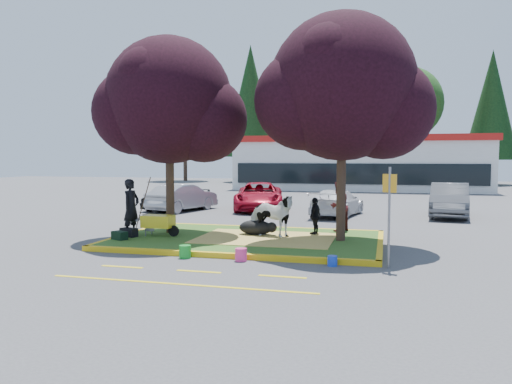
% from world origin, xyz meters
% --- Properties ---
extents(ground, '(90.00, 90.00, 0.00)m').
position_xyz_m(ground, '(0.00, 0.00, 0.00)').
color(ground, '#424244').
rests_on(ground, ground).
extents(median_island, '(8.00, 5.00, 0.15)m').
position_xyz_m(median_island, '(0.00, 0.00, 0.07)').
color(median_island, '#2D541A').
rests_on(median_island, ground).
extents(curb_near, '(8.30, 0.16, 0.15)m').
position_xyz_m(curb_near, '(0.00, -2.58, 0.07)').
color(curb_near, gold).
rests_on(curb_near, ground).
extents(curb_far, '(8.30, 0.16, 0.15)m').
position_xyz_m(curb_far, '(0.00, 2.58, 0.07)').
color(curb_far, gold).
rests_on(curb_far, ground).
extents(curb_left, '(0.16, 5.30, 0.15)m').
position_xyz_m(curb_left, '(-4.08, 0.00, 0.07)').
color(curb_left, gold).
rests_on(curb_left, ground).
extents(curb_right, '(0.16, 5.30, 0.15)m').
position_xyz_m(curb_right, '(4.08, 0.00, 0.07)').
color(curb_right, gold).
rests_on(curb_right, ground).
extents(straw_bedding, '(4.20, 3.00, 0.01)m').
position_xyz_m(straw_bedding, '(0.60, 0.00, 0.15)').
color(straw_bedding, '#D3BF56').
rests_on(straw_bedding, median_island).
extents(tree_purple_left, '(5.06, 4.20, 6.51)m').
position_xyz_m(tree_purple_left, '(-2.78, 0.38, 4.36)').
color(tree_purple_left, black).
rests_on(tree_purple_left, median_island).
extents(tree_purple_right, '(5.30, 4.40, 6.82)m').
position_xyz_m(tree_purple_right, '(2.92, 0.18, 4.56)').
color(tree_purple_right, black).
rests_on(tree_purple_right, median_island).
extents(fire_lane_stripe_a, '(1.10, 0.12, 0.01)m').
position_xyz_m(fire_lane_stripe_a, '(-2.00, -4.20, 0.00)').
color(fire_lane_stripe_a, yellow).
rests_on(fire_lane_stripe_a, ground).
extents(fire_lane_stripe_b, '(1.10, 0.12, 0.01)m').
position_xyz_m(fire_lane_stripe_b, '(0.00, -4.20, 0.00)').
color(fire_lane_stripe_b, yellow).
rests_on(fire_lane_stripe_b, ground).
extents(fire_lane_stripe_c, '(1.10, 0.12, 0.01)m').
position_xyz_m(fire_lane_stripe_c, '(2.00, -4.20, 0.00)').
color(fire_lane_stripe_c, yellow).
rests_on(fire_lane_stripe_c, ground).
extents(fire_lane_long, '(6.00, 0.10, 0.01)m').
position_xyz_m(fire_lane_long, '(0.00, -5.40, 0.00)').
color(fire_lane_long, yellow).
rests_on(fire_lane_long, ground).
extents(retail_building, '(20.40, 8.40, 4.40)m').
position_xyz_m(retail_building, '(2.00, 27.98, 2.25)').
color(retail_building, silver).
rests_on(retail_building, ground).
extents(treeline, '(46.58, 7.80, 14.63)m').
position_xyz_m(treeline, '(1.23, 37.61, 7.73)').
color(treeline, black).
rests_on(treeline, ground).
extents(cow, '(1.74, 1.06, 1.37)m').
position_xyz_m(cow, '(0.71, 0.26, 0.83)').
color(cow, white).
rests_on(cow, median_island).
extents(calf, '(1.22, 0.83, 0.48)m').
position_xyz_m(calf, '(0.14, 0.57, 0.39)').
color(calf, black).
rests_on(calf, median_island).
extents(handler, '(0.55, 0.74, 1.83)m').
position_xyz_m(handler, '(-3.70, -0.61, 1.07)').
color(handler, black).
rests_on(handler, median_island).
extents(visitor_a, '(0.96, 1.04, 1.73)m').
position_xyz_m(visitor_a, '(2.66, 2.09, 1.01)').
color(visitor_a, '#411214').
rests_on(visitor_a, median_island).
extents(visitor_b, '(0.49, 0.77, 1.22)m').
position_xyz_m(visitor_b, '(1.99, 1.15, 0.76)').
color(visitor_b, black).
rests_on(visitor_b, median_island).
extents(wheelbarrow, '(1.76, 0.61, 0.66)m').
position_xyz_m(wheelbarrow, '(-2.87, -0.38, 0.61)').
color(wheelbarrow, black).
rests_on(wheelbarrow, median_island).
extents(gear_bag_dark, '(0.60, 0.43, 0.28)m').
position_xyz_m(gear_bag_dark, '(-3.70, -0.79, 0.29)').
color(gear_bag_dark, black).
rests_on(gear_bag_dark, median_island).
extents(gear_bag_green, '(0.55, 0.45, 0.25)m').
position_xyz_m(gear_bag_green, '(-3.70, -1.37, 0.28)').
color(gear_bag_green, black).
rests_on(gear_bag_green, median_island).
extents(sign_post, '(0.33, 0.15, 2.45)m').
position_xyz_m(sign_post, '(4.30, -2.70, 1.51)').
color(sign_post, slate).
rests_on(sign_post, ground).
extents(bucket_green, '(0.36, 0.36, 0.34)m').
position_xyz_m(bucket_green, '(-0.93, -2.80, 0.17)').
color(bucket_green, green).
rests_on(bucket_green, ground).
extents(bucket_pink, '(0.35, 0.35, 0.33)m').
position_xyz_m(bucket_pink, '(0.62, -2.80, 0.17)').
color(bucket_pink, '#F83785').
rests_on(bucket_pink, ground).
extents(bucket_blue, '(0.29, 0.29, 0.26)m').
position_xyz_m(bucket_blue, '(2.97, -2.80, 0.13)').
color(bucket_blue, blue).
rests_on(bucket_blue, ground).
extents(car_black, '(2.95, 4.30, 1.36)m').
position_xyz_m(car_black, '(-6.11, 8.48, 0.68)').
color(car_black, black).
rests_on(car_black, ground).
extents(car_silver, '(2.50, 4.35, 1.36)m').
position_xyz_m(car_silver, '(-5.58, 8.01, 0.68)').
color(car_silver, gray).
rests_on(car_silver, ground).
extents(car_red, '(3.34, 5.42, 1.40)m').
position_xyz_m(car_red, '(-2.00, 9.36, 0.70)').
color(car_red, '#A40D22').
rests_on(car_red, ground).
extents(car_white, '(2.44, 4.42, 1.21)m').
position_xyz_m(car_white, '(2.06, 7.83, 0.61)').
color(car_white, silver).
rests_on(car_white, ground).
extents(car_grey, '(2.12, 4.73, 1.51)m').
position_xyz_m(car_grey, '(6.99, 8.83, 0.75)').
color(car_grey, '#53565A').
rests_on(car_grey, ground).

